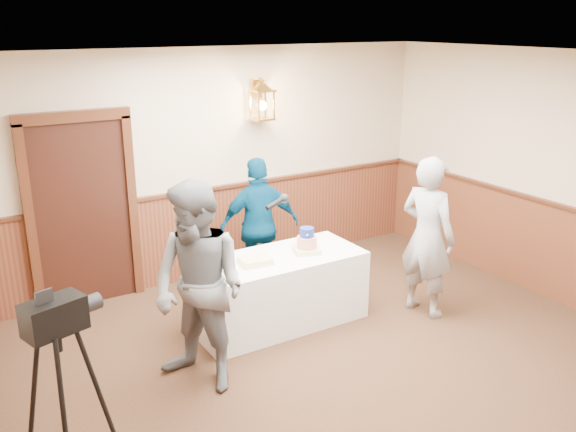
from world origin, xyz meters
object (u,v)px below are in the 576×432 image
Objects in this scene: display_table at (278,290)px; sheet_cake_yellow at (255,261)px; baker at (427,237)px; assistant_p at (260,226)px; sheet_cake_green at (212,265)px; tv_camera_rig at (67,416)px; tiered_cake at (307,243)px; interviewer at (199,288)px.

display_table is 0.50m from sheet_cake_yellow.
display_table is 1.02× the size of baker.
assistant_p is at bearing 28.82° from baker.
sheet_cake_green is 2.32m from tv_camera_rig.
sheet_cake_green is 0.19× the size of baker.
baker reaches higher than sheet_cake_green.
display_table is at bearing 172.77° from tiered_cake.
tv_camera_rig is (-1.73, -1.54, -0.12)m from sheet_cake_green.
display_table is 2.88m from tv_camera_rig.
tiered_cake is (0.33, -0.04, 0.48)m from display_table.
sheet_cake_green is at bearing 121.74° from interviewer.
tiered_cake is 0.19× the size of baker.
tv_camera_rig is at bearing -146.35° from sheet_cake_yellow.
sheet_cake_yellow is 0.17× the size of interviewer.
tiered_cake is at bearing -7.23° from display_table.
assistant_p reaches higher than tiered_cake.
interviewer reaches higher than tv_camera_rig.
interviewer is at bearing 15.94° from tv_camera_rig.
display_table is at bearing 14.30° from tv_camera_rig.
sheet_cake_yellow is 0.19× the size of assistant_p.
baker is at bearing -22.42° from display_table.
baker reaches higher than tiered_cake.
assistant_p is at bearing 58.79° from sheet_cake_yellow.
assistant_p is at bearing 23.70° from tv_camera_rig.
sheet_cake_yellow is 0.45m from sheet_cake_green.
assistant_p reaches higher than sheet_cake_green.
baker reaches higher than sheet_cake_yellow.
baker is (2.65, 0.03, -0.05)m from interviewer.
baker reaches higher than tv_camera_rig.
tv_camera_rig is at bearing -152.60° from tiered_cake.
interviewer is (-0.87, -0.60, 0.14)m from sheet_cake_yellow.
display_table is 0.83m from sheet_cake_green.
interviewer is 1.05× the size of baker.
interviewer is at bearing -145.13° from sheet_cake_yellow.
sheet_cake_green is (-0.43, 0.10, 0.01)m from sheet_cake_yellow.
sheet_cake_yellow is at bearing 59.55° from baker.
tiered_cake is 1.60m from interviewer.
interviewer is 1.14× the size of assistant_p.
assistant_p is 3.53m from tv_camera_rig.
sheet_cake_yellow is 1.87m from baker.
display_table is at bearing 92.56° from interviewer.
display_table is 0.95m from assistant_p.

